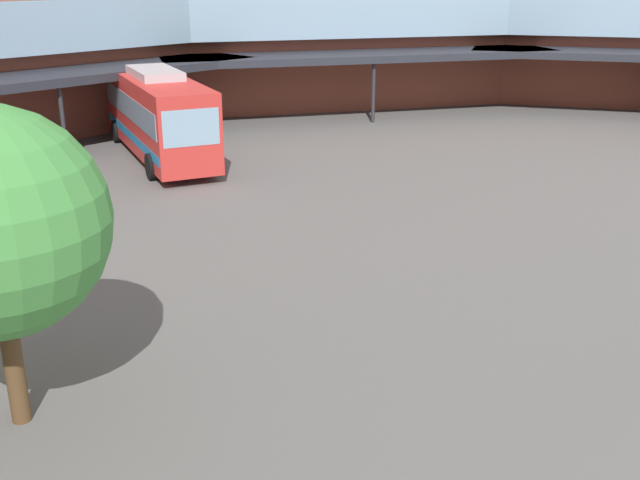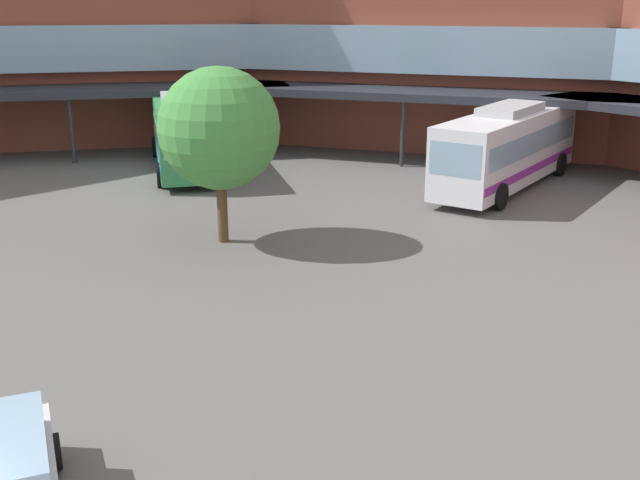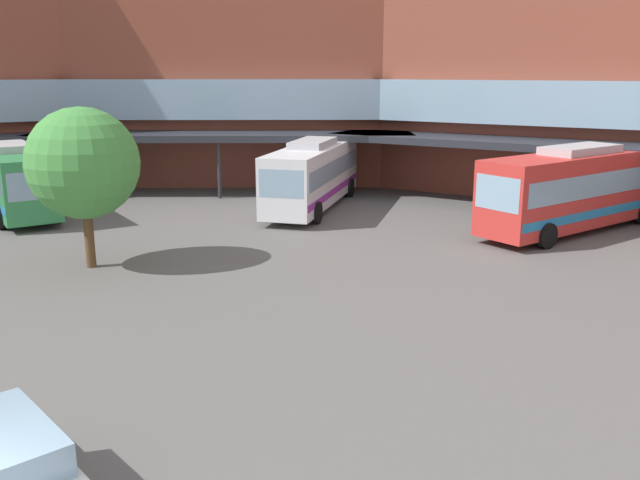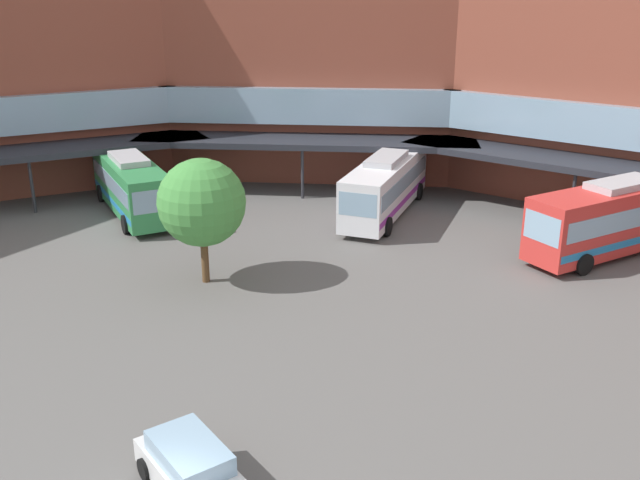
% 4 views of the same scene
% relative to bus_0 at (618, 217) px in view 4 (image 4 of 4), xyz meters
% --- Properties ---
extents(station_building, '(84.18, 47.41, 17.34)m').
position_rel_bus_0_xyz_m(station_building, '(-10.84, -3.55, 6.24)').
color(station_building, brown).
rests_on(station_building, ground).
extents(bus_0, '(9.07, 10.52, 3.97)m').
position_rel_bus_0_xyz_m(bus_0, '(0.00, 0.00, 0.00)').
color(bus_0, red).
rests_on(bus_0, ground).
extents(bus_3, '(2.80, 11.15, 3.70)m').
position_rel_bus_0_xyz_m(bus_3, '(-13.23, 2.03, -0.13)').
color(bus_3, white).
rests_on(bus_3, ground).
extents(bus_4, '(9.40, 8.82, 3.67)m').
position_rel_bus_0_xyz_m(bus_4, '(-27.81, -3.43, -0.15)').
color(bus_4, '#338C4C').
rests_on(bus_4, ground).
extents(parked_car, '(4.66, 3.92, 1.53)m').
position_rel_bus_0_xyz_m(parked_car, '(-11.13, -24.66, -1.27)').
color(parked_car, silver).
rests_on(parked_car, ground).
extents(plaza_tree, '(4.13, 4.13, 6.04)m').
position_rel_bus_0_xyz_m(plaza_tree, '(-18.34, -11.19, 1.95)').
color(plaza_tree, brown).
rests_on(plaza_tree, ground).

